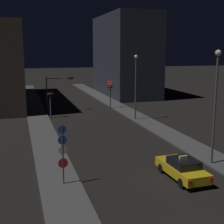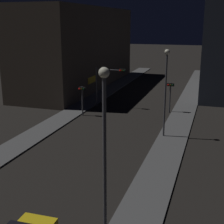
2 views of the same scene
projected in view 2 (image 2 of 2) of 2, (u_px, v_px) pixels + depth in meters
name	position (u px, v px, depth m)	size (l,w,h in m)	color
sidewalk_left	(82.00, 107.00, 40.13)	(2.65, 71.95, 0.13)	#4C4C4C
sidewalk_right	(182.00, 115.00, 36.46)	(2.65, 71.95, 0.13)	#4C4C4C
building_facade_left	(80.00, 48.00, 51.84)	(8.55, 29.99, 12.35)	#473D33
traffic_light_overhead	(108.00, 79.00, 39.29)	(3.82, 0.41, 4.88)	#47474C
traffic_light_left_kerb	(82.00, 95.00, 35.95)	(0.80, 0.42, 3.32)	#47474C
traffic_light_right_kerb	(170.00, 91.00, 37.02)	(0.80, 0.41, 3.55)	#47474C
street_lamp_near_block	(104.00, 143.00, 13.47)	(0.44, 0.44, 8.37)	#47474C
street_lamp_far_block	(166.00, 82.00, 28.38)	(0.46, 0.46, 7.81)	#47474C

